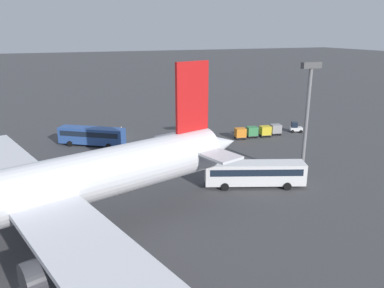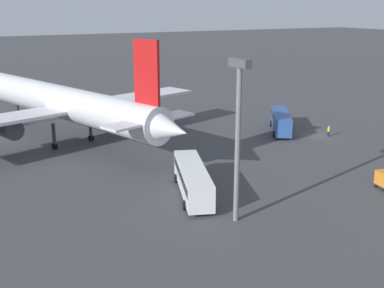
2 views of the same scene
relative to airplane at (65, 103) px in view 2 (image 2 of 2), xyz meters
The scene contains 6 objects.
ground_plane 40.02m from the airplane, 112.01° to the right, with size 600.00×600.00×0.00m, color #424244.
airplane is the anchor object (origin of this frame).
shuttle_bus_near 34.67m from the airplane, 106.51° to the right, with size 11.21×8.58×3.26m.
shuttle_bus_far 28.55m from the airplane, 165.66° to the right, with size 13.05×6.92×3.23m.
worker_person 41.37m from the airplane, 112.80° to the right, with size 0.38×0.38×1.74m.
light_pole 36.22m from the airplane, 167.91° to the right, with size 2.80×0.70×15.69m.
Camera 2 is at (-56.48, 53.16, 20.21)m, focal length 45.00 mm.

